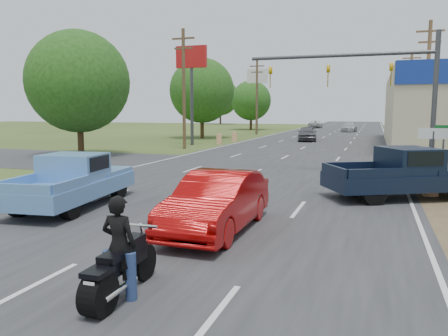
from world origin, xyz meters
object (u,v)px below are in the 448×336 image
at_px(rider, 119,251).
at_px(distant_car_grey, 307,134).
at_px(distant_car_white, 316,124).
at_px(red_convertible, 217,202).
at_px(motorcycle, 118,272).
at_px(blue_pickup, 75,180).
at_px(navy_pickup, 408,173).
at_px(distant_car_silver, 349,127).

xyz_separation_m(rider, distant_car_grey, (-2.81, 40.97, -0.06)).
bearing_deg(distant_car_white, red_convertible, 94.25).
relative_size(red_convertible, distant_car_white, 0.96).
height_order(red_convertible, motorcycle, red_convertible).
height_order(motorcycle, distant_car_white, distant_car_white).
relative_size(rider, blue_pickup, 0.31).
relative_size(red_convertible, rider, 2.78).
height_order(motorcycle, distant_car_grey, distant_car_grey).
bearing_deg(red_convertible, navy_pickup, 51.96).
xyz_separation_m(red_convertible, rider, (-0.11, -4.60, 0.07)).
height_order(rider, distant_car_white, rider).
bearing_deg(red_convertible, motorcycle, -91.02).
bearing_deg(distant_car_silver, motorcycle, -85.32).
xyz_separation_m(motorcycle, distant_car_grey, (-2.81, 41.03, 0.30)).
bearing_deg(distant_car_silver, blue_pickup, -90.81).
distance_m(distant_car_grey, distant_car_silver, 23.33).
relative_size(red_convertible, distant_car_silver, 0.98).
xyz_separation_m(red_convertible, blue_pickup, (-5.68, 1.40, 0.11)).
relative_size(motorcycle, blue_pickup, 0.40).
height_order(distant_car_silver, distant_car_white, distant_car_silver).
xyz_separation_m(distant_car_grey, distant_car_silver, (3.05, 23.13, -0.09)).
xyz_separation_m(distant_car_silver, distant_car_white, (-6.84, 13.41, -0.02)).
relative_size(distant_car_grey, distant_car_silver, 0.96).
relative_size(blue_pickup, distant_car_white, 1.11).
bearing_deg(red_convertible, distant_car_silver, 90.20).
bearing_deg(red_convertible, blue_pickup, 166.49).
distance_m(navy_pickup, distant_car_white, 67.43).
height_order(motorcycle, rider, rider).
bearing_deg(distant_car_grey, navy_pickup, -82.97).
height_order(rider, distant_car_grey, rider).
distance_m(red_convertible, motorcycle, 4.67).
bearing_deg(navy_pickup, rider, -54.15).
distance_m(navy_pickup, distant_car_silver, 53.20).
xyz_separation_m(red_convertible, distant_car_white, (-6.71, 72.92, -0.09)).
height_order(rider, distant_car_silver, rider).
bearing_deg(distant_car_white, motorcycle, 93.85).
bearing_deg(blue_pickup, red_convertible, -20.81).
xyz_separation_m(red_convertible, navy_pickup, (5.18, 6.55, 0.16)).
xyz_separation_m(motorcycle, navy_pickup, (5.29, 11.21, 0.45)).
bearing_deg(blue_pickup, distant_car_white, 83.85).
bearing_deg(blue_pickup, distant_car_silver, 77.31).
distance_m(motorcycle, navy_pickup, 12.40).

